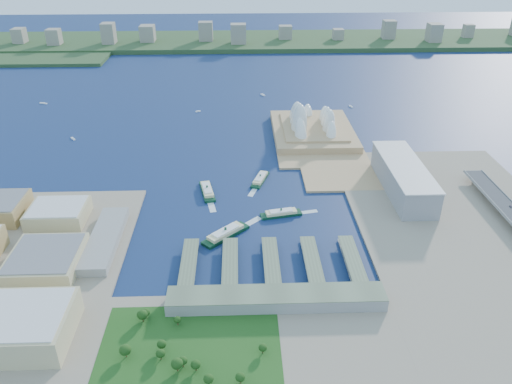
{
  "coord_description": "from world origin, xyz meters",
  "views": [
    {
      "loc": [
        -15.97,
        -487.37,
        314.65
      ],
      "look_at": [
        3.01,
        53.16,
        18.0
      ],
      "focal_mm": 35.0,
      "sensor_mm": 36.0,
      "label": 1
    }
  ],
  "objects_px": {
    "opera_house": "(314,117)",
    "car_c": "(511,206)",
    "toaster_building": "(403,178)",
    "ferry_c": "(226,232)",
    "ferry_a": "(207,189)",
    "ferry_d": "(281,212)",
    "ferry_b": "(260,178)"
  },
  "relations": [
    {
      "from": "opera_house",
      "to": "car_c",
      "type": "height_order",
      "value": "opera_house"
    },
    {
      "from": "ferry_a",
      "to": "ferry_d",
      "type": "height_order",
      "value": "ferry_a"
    },
    {
      "from": "ferry_d",
      "to": "opera_house",
      "type": "bearing_deg",
      "value": -27.61
    },
    {
      "from": "ferry_c",
      "to": "car_c",
      "type": "bearing_deg",
      "value": -129.14
    },
    {
      "from": "ferry_b",
      "to": "ferry_d",
      "type": "bearing_deg",
      "value": -57.85
    },
    {
      "from": "ferry_c",
      "to": "ferry_b",
      "type": "bearing_deg",
      "value": -62.37
    },
    {
      "from": "opera_house",
      "to": "ferry_c",
      "type": "height_order",
      "value": "opera_house"
    },
    {
      "from": "ferry_d",
      "to": "car_c",
      "type": "distance_m",
      "value": 272.21
    },
    {
      "from": "toaster_building",
      "to": "opera_house",
      "type": "bearing_deg",
      "value": 114.23
    },
    {
      "from": "car_c",
      "to": "opera_house",
      "type": "bearing_deg",
      "value": -53.43
    },
    {
      "from": "opera_house",
      "to": "toaster_building",
      "type": "height_order",
      "value": "opera_house"
    },
    {
      "from": "toaster_building",
      "to": "ferry_d",
      "type": "relative_size",
      "value": 3.1
    },
    {
      "from": "opera_house",
      "to": "ferry_c",
      "type": "xyz_separation_m",
      "value": [
        -138.75,
        -296.8,
        -26.24
      ]
    },
    {
      "from": "toaster_building",
      "to": "ferry_c",
      "type": "bearing_deg",
      "value": -157.06
    },
    {
      "from": "toaster_building",
      "to": "ferry_b",
      "type": "relative_size",
      "value": 3.1
    },
    {
      "from": "opera_house",
      "to": "toaster_building",
      "type": "relative_size",
      "value": 1.16
    },
    {
      "from": "toaster_building",
      "to": "car_c",
      "type": "height_order",
      "value": "toaster_building"
    },
    {
      "from": "ferry_a",
      "to": "ferry_b",
      "type": "height_order",
      "value": "ferry_a"
    },
    {
      "from": "toaster_building",
      "to": "car_c",
      "type": "distance_m",
      "value": 128.69
    },
    {
      "from": "ferry_c",
      "to": "ferry_d",
      "type": "xyz_separation_m",
      "value": [
        66.13,
        42.9,
        -1.03
      ]
    },
    {
      "from": "ferry_b",
      "to": "ferry_c",
      "type": "relative_size",
      "value": 0.82
    },
    {
      "from": "ferry_b",
      "to": "ferry_d",
      "type": "distance_m",
      "value": 94.35
    },
    {
      "from": "opera_house",
      "to": "ferry_a",
      "type": "xyz_separation_m",
      "value": [
        -164.71,
        -193.6,
        -26.77
      ]
    },
    {
      "from": "ferry_b",
      "to": "toaster_building",
      "type": "bearing_deg",
      "value": 7.43
    },
    {
      "from": "toaster_building",
      "to": "ferry_c",
      "type": "relative_size",
      "value": 2.54
    },
    {
      "from": "ferry_a",
      "to": "ferry_d",
      "type": "xyz_separation_m",
      "value": [
        92.09,
        -60.31,
        -0.5
      ]
    },
    {
      "from": "opera_house",
      "to": "ferry_b",
      "type": "xyz_separation_m",
      "value": [
        -93.91,
        -161.98,
        -27.27
      ]
    },
    {
      "from": "opera_house",
      "to": "car_c",
      "type": "distance_m",
      "value": 334.4
    },
    {
      "from": "toaster_building",
      "to": "ferry_c",
      "type": "distance_m",
      "value": 248.82
    },
    {
      "from": "ferry_a",
      "to": "toaster_building",
      "type": "bearing_deg",
      "value": -12.75
    },
    {
      "from": "ferry_b",
      "to": "car_c",
      "type": "bearing_deg",
      "value": -0.83
    },
    {
      "from": "opera_house",
      "to": "car_c",
      "type": "relative_size",
      "value": 39.86
    }
  ]
}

